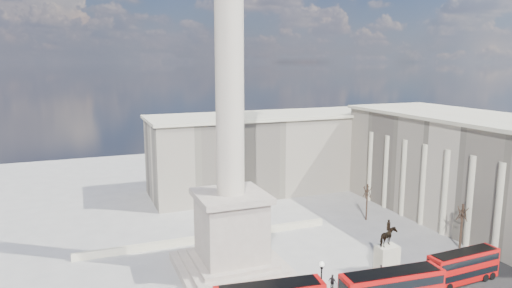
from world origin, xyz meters
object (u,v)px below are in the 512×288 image
at_px(pedestrian_crossing, 332,282).
at_px(equestrian_statue, 387,255).
at_px(nelsons_column, 231,177).
at_px(red_bus_d, 463,266).
at_px(victorian_lamp, 321,285).
at_px(pedestrian_standing, 456,257).
at_px(pedestrian_walking, 381,272).

bearing_deg(pedestrian_crossing, equestrian_statue, -109.55).
bearing_deg(nelsons_column, red_bus_d, -27.71).
bearing_deg(victorian_lamp, pedestrian_standing, 12.14).
bearing_deg(victorian_lamp, equestrian_statue, 24.81).
height_order(pedestrian_standing, pedestrian_crossing, pedestrian_crossing).
bearing_deg(nelsons_column, pedestrian_crossing, -43.22).
relative_size(equestrian_statue, pedestrian_crossing, 3.93).
distance_m(pedestrian_walking, pedestrian_standing, 12.32).
height_order(nelsons_column, pedestrian_standing, nelsons_column).
height_order(nelsons_column, victorian_lamp, nelsons_column).
relative_size(nelsons_column, pedestrian_walking, 27.03).
distance_m(nelsons_column, equestrian_statue, 22.95).
xyz_separation_m(nelsons_column, red_bus_d, (26.27, -13.80, -10.76)).
bearing_deg(victorian_lamp, pedestrian_walking, 24.02).
distance_m(victorian_lamp, equestrian_statue, 14.77).
xyz_separation_m(nelsons_column, pedestrian_walking, (17.30, -9.20, -12.00)).
height_order(equestrian_statue, pedestrian_crossing, equestrian_statue).
bearing_deg(pedestrian_walking, nelsons_column, 129.96).
distance_m(nelsons_column, victorian_lamp, 17.92).
bearing_deg(red_bus_d, pedestrian_crossing, 162.45).
xyz_separation_m(nelsons_column, victorian_lamp, (5.34, -14.53, -9.03)).
bearing_deg(pedestrian_crossing, pedestrian_standing, -115.88).
distance_m(pedestrian_walking, pedestrian_crossing, 7.37).
bearing_deg(equestrian_statue, pedestrian_standing, -4.99).
height_order(pedestrian_walking, pedestrian_standing, pedestrian_walking).
distance_m(red_bus_d, pedestrian_walking, 10.15).
bearing_deg(pedestrian_standing, pedestrian_crossing, -36.80).
height_order(nelsons_column, pedestrian_crossing, nelsons_column).
bearing_deg(victorian_lamp, red_bus_d, 1.99).
xyz_separation_m(nelsons_column, equestrian_statue, (18.70, -8.35, -10.35)).
bearing_deg(pedestrian_walking, equestrian_statue, 9.12).
bearing_deg(victorian_lamp, nelsons_column, 110.19).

